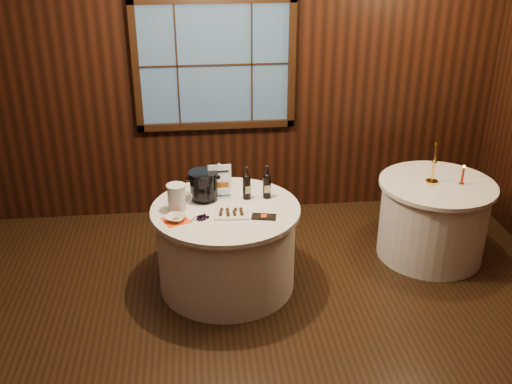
{
  "coord_description": "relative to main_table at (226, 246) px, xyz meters",
  "views": [
    {
      "loc": [
        -0.23,
        -3.55,
        3.08
      ],
      "look_at": [
        0.25,
        0.9,
        0.95
      ],
      "focal_mm": 42.0,
      "sensor_mm": 36.0,
      "label": 1
    }
  ],
  "objects": [
    {
      "name": "ice_bucket",
      "position": [
        -0.17,
        0.18,
        0.52
      ],
      "size": [
        0.26,
        0.26,
        0.26
      ],
      "color": "black",
      "rests_on": "main_table"
    },
    {
      "name": "chocolate_box",
      "position": [
        0.3,
        -0.22,
        0.39
      ],
      "size": [
        0.22,
        0.14,
        0.02
      ],
      "primitive_type": "cube",
      "rotation": [
        0.0,
        0.0,
        -0.21
      ],
      "color": "black",
      "rests_on": "main_table"
    },
    {
      "name": "ground",
      "position": [
        0.0,
        -1.0,
        -0.39
      ],
      "size": [
        6.0,
        6.0,
        0.0
      ],
      "primitive_type": "plane",
      "color": "black",
      "rests_on": "ground"
    },
    {
      "name": "grape_bunch",
      "position": [
        -0.2,
        -0.2,
        0.4
      ],
      "size": [
        0.17,
        0.09,
        0.04
      ],
      "rotation": [
        0.0,
        0.0,
        0.25
      ],
      "color": "black",
      "rests_on": "main_table"
    },
    {
      "name": "cracker_bowl",
      "position": [
        -0.42,
        -0.19,
        0.41
      ],
      "size": [
        0.21,
        0.21,
        0.04
      ],
      "primitive_type": "imported",
      "rotation": [
        0.0,
        0.0,
        -0.39
      ],
      "color": "white",
      "rests_on": "orange_napkin"
    },
    {
      "name": "brass_candlestick",
      "position": [
        1.94,
        0.31,
        0.53
      ],
      "size": [
        0.11,
        0.11,
        0.41
      ],
      "color": "gold",
      "rests_on": "side_table"
    },
    {
      "name": "port_bottle_left",
      "position": [
        0.2,
        0.16,
        0.51
      ],
      "size": [
        0.07,
        0.08,
        0.3
      ],
      "rotation": [
        0.0,
        0.0,
        0.31
      ],
      "color": "black",
      "rests_on": "main_table"
    },
    {
      "name": "chocolate_plate",
      "position": [
        0.04,
        -0.14,
        0.4
      ],
      "size": [
        0.3,
        0.21,
        0.04
      ],
      "rotation": [
        0.0,
        0.0,
        -0.07
      ],
      "color": "white",
      "rests_on": "main_table"
    },
    {
      "name": "main_table",
      "position": [
        0.0,
        0.0,
        0.0
      ],
      "size": [
        1.28,
        1.28,
        0.77
      ],
      "color": "white",
      "rests_on": "ground"
    },
    {
      "name": "red_candle",
      "position": [
        2.2,
        0.24,
        0.46
      ],
      "size": [
        0.05,
        0.05,
        0.19
      ],
      "color": "gold",
      "rests_on": "side_table"
    },
    {
      "name": "back_wall",
      "position": [
        0.0,
        1.48,
        1.16
      ],
      "size": [
        6.0,
        0.1,
        3.0
      ],
      "color": "black",
      "rests_on": "ground"
    },
    {
      "name": "glass_pitcher",
      "position": [
        -0.41,
        0.0,
        0.5
      ],
      "size": [
        0.21,
        0.16,
        0.23
      ],
      "rotation": [
        0.0,
        0.0,
        -0.08
      ],
      "color": "silver",
      "rests_on": "main_table"
    },
    {
      "name": "side_table",
      "position": [
        2.0,
        0.3,
        0.0
      ],
      "size": [
        1.08,
        1.08,
        0.77
      ],
      "color": "white",
      "rests_on": "ground"
    },
    {
      "name": "port_bottle_right",
      "position": [
        0.38,
        0.16,
        0.51
      ],
      "size": [
        0.07,
        0.07,
        0.3
      ],
      "rotation": [
        0.0,
        0.0,
        -0.01
      ],
      "color": "black",
      "rests_on": "main_table"
    },
    {
      "name": "orange_napkin",
      "position": [
        -0.42,
        -0.19,
        0.38
      ],
      "size": [
        0.26,
        0.26,
        0.0
      ],
      "primitive_type": "cube",
      "rotation": [
        0.0,
        0.0,
        0.41
      ],
      "color": "#F14A14",
      "rests_on": "main_table"
    },
    {
      "name": "sign_stand",
      "position": [
        -0.03,
        0.21,
        0.49
      ],
      "size": [
        0.2,
        0.1,
        0.32
      ],
      "rotation": [
        0.0,
        0.0,
        0.03
      ],
      "color": "#B1B2B8",
      "rests_on": "main_table"
    }
  ]
}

